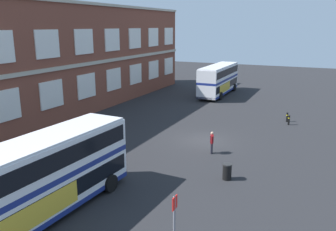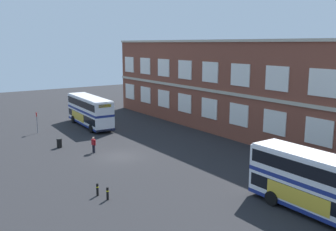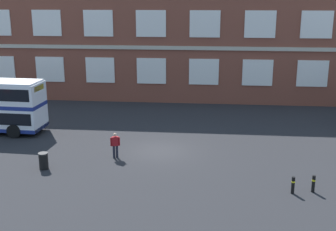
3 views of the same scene
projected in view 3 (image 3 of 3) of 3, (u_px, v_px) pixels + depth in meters
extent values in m
plane|color=#232326|center=(163.00, 141.00, 31.74)|extent=(120.00, 120.00, 0.00)
cube|color=brown|center=(181.00, 41.00, 45.59)|extent=(51.28, 8.00, 11.38)
cube|color=#B2A893|center=(178.00, 48.00, 41.73)|extent=(51.28, 0.16, 0.36)
cube|color=silver|center=(1.00, 68.00, 44.06)|extent=(2.87, 0.12, 2.50)
cube|color=silver|center=(50.00, 69.00, 43.57)|extent=(2.87, 0.12, 2.50)
cube|color=silver|center=(100.00, 70.00, 43.08)|extent=(2.87, 0.12, 2.50)
cube|color=silver|center=(151.00, 71.00, 42.60)|extent=(2.87, 0.12, 2.50)
cube|color=silver|center=(204.00, 72.00, 42.11)|extent=(2.87, 0.12, 2.50)
cube|color=silver|center=(257.00, 73.00, 41.62)|extent=(2.87, 0.12, 2.50)
cube|color=silver|center=(312.00, 74.00, 41.13)|extent=(2.87, 0.12, 2.50)
cube|color=silver|center=(47.00, 23.00, 42.37)|extent=(2.87, 0.12, 2.50)
cube|color=silver|center=(98.00, 23.00, 41.88)|extent=(2.87, 0.12, 2.50)
cube|color=silver|center=(151.00, 24.00, 41.40)|extent=(2.87, 0.12, 2.50)
cube|color=silver|center=(205.00, 24.00, 40.91)|extent=(2.87, 0.12, 2.50)
cube|color=silver|center=(260.00, 24.00, 40.42)|extent=(2.87, 0.12, 2.50)
cube|color=silver|center=(317.00, 25.00, 39.93)|extent=(2.87, 0.12, 2.50)
cube|color=yellow|center=(39.00, 88.00, 32.59)|extent=(0.14, 1.66, 0.40)
cylinder|color=black|center=(14.00, 131.00, 32.42)|extent=(1.05, 0.37, 1.04)
cylinder|color=black|center=(29.00, 122.00, 34.85)|extent=(1.05, 0.37, 1.04)
cylinder|color=black|center=(117.00, 152.00, 28.44)|extent=(0.20, 0.20, 0.85)
cylinder|color=black|center=(114.00, 152.00, 28.40)|extent=(0.20, 0.20, 0.85)
cube|color=maroon|center=(115.00, 141.00, 28.22)|extent=(0.45, 0.35, 0.60)
cylinder|color=maroon|center=(119.00, 141.00, 28.28)|extent=(0.14, 0.14, 0.57)
cylinder|color=maroon|center=(111.00, 142.00, 28.18)|extent=(0.14, 0.14, 0.57)
sphere|color=tan|center=(115.00, 135.00, 28.11)|extent=(0.22, 0.22, 0.22)
cylinder|color=black|center=(44.00, 162.00, 26.58)|extent=(0.56, 0.56, 0.95)
cylinder|color=black|center=(43.00, 154.00, 26.44)|extent=(0.60, 0.60, 0.08)
cylinder|color=black|center=(313.00, 184.00, 23.40)|extent=(0.18, 0.18, 0.95)
cylinder|color=yellow|center=(314.00, 180.00, 23.34)|extent=(0.19, 0.19, 0.08)
cylinder|color=black|center=(293.00, 185.00, 23.23)|extent=(0.18, 0.18, 0.95)
cylinder|color=yellow|center=(293.00, 182.00, 23.17)|extent=(0.19, 0.19, 0.08)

